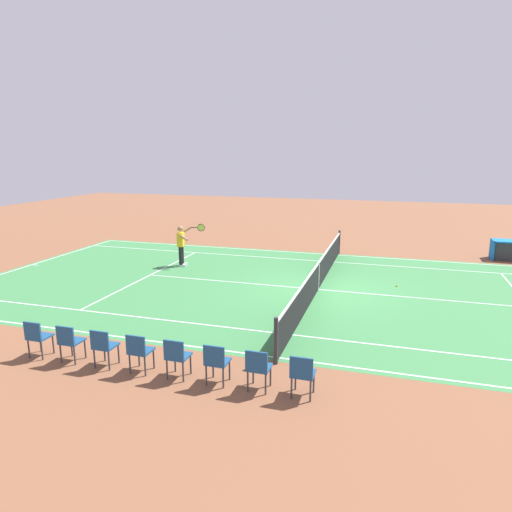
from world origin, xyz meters
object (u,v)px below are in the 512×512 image
object	(u,v)px
tennis_ball	(397,286)
spectator_chair_4	(139,350)
spectator_chair_0	(302,373)
tennis_net	(319,275)
tennis_player_near	(182,244)
spectator_chair_5	(103,345)
spectator_chair_6	(69,340)
spectator_chair_1	(258,366)
spectator_chair_3	(177,355)
spectator_chair_7	(37,336)
equipment_cart_tarped	(506,250)
spectator_chair_2	(216,361)

from	to	relation	value
tennis_ball	spectator_chair_4	size ratio (longest dim) A/B	0.08
spectator_chair_0	tennis_net	bearing A→B (deg)	-83.28
tennis_ball	spectator_chair_0	bearing A→B (deg)	78.05
tennis_player_near	spectator_chair_5	bearing A→B (deg)	105.14
tennis_net	tennis_player_near	size ratio (longest dim) A/B	6.89
tennis_player_near	spectator_chair_6	xyz separation A→B (m)	(-1.49, 8.71, -0.41)
tennis_net	spectator_chair_1	world-z (taller)	tennis_net
spectator_chair_0	spectator_chair_3	size ratio (longest dim) A/B	1.00
tennis_player_near	spectator_chair_1	world-z (taller)	tennis_player_near
spectator_chair_0	tennis_ball	bearing A→B (deg)	-101.95
spectator_chair_6	spectator_chair_7	xyz separation A→B (m)	(0.87, 0.00, 0.00)
spectator_chair_6	tennis_net	bearing A→B (deg)	-121.89
spectator_chair_0	equipment_cart_tarped	bearing A→B (deg)	-114.39
tennis_player_near	tennis_ball	bearing A→B (deg)	176.39
tennis_ball	spectator_chair_5	world-z (taller)	spectator_chair_5
spectator_chair_0	spectator_chair_3	xyz separation A→B (m)	(2.60, 0.00, 0.00)
tennis_ball	equipment_cart_tarped	size ratio (longest dim) A/B	0.05
spectator_chair_4	spectator_chair_0	bearing A→B (deg)	180.00
tennis_ball	spectator_chair_5	bearing A→B (deg)	53.42
tennis_player_near	spectator_chair_4	distance (m)	9.29
tennis_ball	spectator_chair_0	size ratio (longest dim) A/B	0.08
spectator_chair_5	equipment_cart_tarped	xyz separation A→B (m)	(-10.57, -13.74, -0.08)
spectator_chair_0	tennis_player_near	bearing A→B (deg)	-52.45
spectator_chair_0	spectator_chair_6	bearing A→B (deg)	0.00
spectator_chair_2	tennis_player_near	bearing A→B (deg)	-60.34
tennis_player_near	spectator_chair_2	bearing A→B (deg)	119.66
tennis_net	spectator_chair_6	bearing A→B (deg)	58.11
tennis_ball	spectator_chair_5	distance (m)	10.19
spectator_chair_5	equipment_cart_tarped	world-z (taller)	spectator_chair_5
tennis_net	equipment_cart_tarped	size ratio (longest dim) A/B	9.36
spectator_chair_1	spectator_chair_4	size ratio (longest dim) A/B	1.00
spectator_chair_2	spectator_chair_7	bearing A→B (deg)	0.00
tennis_player_near	spectator_chair_7	bearing A→B (deg)	94.08
spectator_chair_3	spectator_chair_5	distance (m)	1.73
tennis_ball	spectator_chair_2	world-z (taller)	spectator_chair_2
tennis_player_near	spectator_chair_5	distance (m)	9.03
tennis_player_near	equipment_cart_tarped	world-z (taller)	tennis_player_near
spectator_chair_1	spectator_chair_2	size ratio (longest dim) A/B	1.00
tennis_net	spectator_chair_1	distance (m)	7.03
tennis_net	spectator_chair_0	world-z (taller)	tennis_net
spectator_chair_6	tennis_player_near	bearing A→B (deg)	-80.30
equipment_cart_tarped	spectator_chair_0	bearing A→B (deg)	65.61
tennis_ball	spectator_chair_1	xyz separation A→B (m)	(2.60, 8.17, 0.49)
tennis_player_near	equipment_cart_tarped	bearing A→B (deg)	-158.70
spectator_chair_0	spectator_chair_7	xyz separation A→B (m)	(6.07, 0.00, 0.00)
tennis_player_near	spectator_chair_2	distance (m)	10.03
spectator_chair_0	spectator_chair_7	bearing A→B (deg)	0.00
tennis_ball	tennis_player_near	bearing A→B (deg)	-3.61
spectator_chair_0	spectator_chair_1	size ratio (longest dim) A/B	1.00
tennis_ball	spectator_chair_4	world-z (taller)	spectator_chair_4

